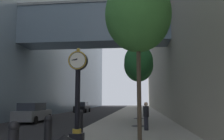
{
  "coord_description": "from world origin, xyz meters",
  "views": [
    {
      "loc": [
        3.52,
        -2.24,
        1.9
      ],
      "look_at": [
        0.96,
        20.3,
        4.79
      ],
      "focal_mm": 37.85,
      "sensor_mm": 36.0,
      "label": 1
    }
  ],
  "objects_px": {
    "street_tree_near": "(138,15)",
    "street_tree_mid_near": "(139,62)",
    "car_grey_near": "(33,113)",
    "car_black_mid": "(82,107)",
    "bollard_fourth": "(81,121)",
    "street_clock": "(78,89)",
    "bollard_second": "(48,133)",
    "pedestrian_walking": "(146,115)",
    "street_tree_mid_far": "(139,65)"
  },
  "relations": [
    {
      "from": "bollard_second",
      "to": "street_tree_mid_near",
      "type": "distance_m",
      "value": 9.84
    },
    {
      "from": "bollard_fourth",
      "to": "car_black_mid",
      "type": "height_order",
      "value": "car_black_mid"
    },
    {
      "from": "street_tree_mid_near",
      "to": "bollard_fourth",
      "type": "bearing_deg",
      "value": -127.76
    },
    {
      "from": "pedestrian_walking",
      "to": "car_black_mid",
      "type": "distance_m",
      "value": 23.88
    },
    {
      "from": "bollard_second",
      "to": "car_black_mid",
      "type": "height_order",
      "value": "car_black_mid"
    },
    {
      "from": "bollard_second",
      "to": "pedestrian_walking",
      "type": "relative_size",
      "value": 0.76
    },
    {
      "from": "bollard_second",
      "to": "street_tree_near",
      "type": "height_order",
      "value": "street_tree_near"
    },
    {
      "from": "street_clock",
      "to": "street_tree_mid_far",
      "type": "relative_size",
      "value": 0.6
    },
    {
      "from": "street_tree_near",
      "to": "car_black_mid",
      "type": "relative_size",
      "value": 1.55
    },
    {
      "from": "street_tree_near",
      "to": "car_black_mid",
      "type": "xyz_separation_m",
      "value": [
        -8.82,
        26.51,
        -4.75
      ]
    },
    {
      "from": "car_grey_near",
      "to": "street_clock",
      "type": "bearing_deg",
      "value": -55.97
    },
    {
      "from": "street_clock",
      "to": "street_tree_mid_near",
      "type": "xyz_separation_m",
      "value": [
        2.68,
        6.36,
        2.21
      ]
    },
    {
      "from": "street_tree_mid_far",
      "to": "car_black_mid",
      "type": "xyz_separation_m",
      "value": [
        -8.82,
        13.25,
        -4.52
      ]
    },
    {
      "from": "street_tree_mid_near",
      "to": "car_black_mid",
      "type": "height_order",
      "value": "street_tree_mid_near"
    },
    {
      "from": "street_clock",
      "to": "pedestrian_walking",
      "type": "bearing_deg",
      "value": 53.87
    },
    {
      "from": "street_clock",
      "to": "car_grey_near",
      "type": "height_order",
      "value": "street_clock"
    },
    {
      "from": "bollard_second",
      "to": "car_grey_near",
      "type": "xyz_separation_m",
      "value": [
        -5.97,
        11.66,
        0.01
      ]
    },
    {
      "from": "street_clock",
      "to": "bollard_fourth",
      "type": "relative_size",
      "value": 3.24
    },
    {
      "from": "bollard_second",
      "to": "pedestrian_walking",
      "type": "xyz_separation_m",
      "value": [
        3.5,
        6.39,
        0.21
      ]
    },
    {
      "from": "street_clock",
      "to": "car_black_mid",
      "type": "relative_size",
      "value": 0.89
    },
    {
      "from": "street_clock",
      "to": "bollard_second",
      "type": "height_order",
      "value": "street_clock"
    },
    {
      "from": "street_tree_near",
      "to": "car_grey_near",
      "type": "height_order",
      "value": "street_tree_near"
    },
    {
      "from": "street_clock",
      "to": "bollard_second",
      "type": "relative_size",
      "value": 3.24
    },
    {
      "from": "bollard_fourth",
      "to": "street_tree_mid_near",
      "type": "distance_m",
      "value": 6.32
    },
    {
      "from": "bollard_fourth",
      "to": "car_grey_near",
      "type": "bearing_deg",
      "value": 129.96
    },
    {
      "from": "car_black_mid",
      "to": "car_grey_near",
      "type": "bearing_deg",
      "value": -90.88
    },
    {
      "from": "street_clock",
      "to": "street_tree_mid_near",
      "type": "relative_size",
      "value": 0.72
    },
    {
      "from": "street_tree_near",
      "to": "street_tree_mid_near",
      "type": "bearing_deg",
      "value": 90.0
    },
    {
      "from": "street_clock",
      "to": "pedestrian_walking",
      "type": "distance_m",
      "value": 5.39
    },
    {
      "from": "car_grey_near",
      "to": "street_tree_mid_far",
      "type": "bearing_deg",
      "value": 21.12
    },
    {
      "from": "street_tree_mid_near",
      "to": "street_tree_mid_far",
      "type": "distance_m",
      "value": 6.67
    },
    {
      "from": "bollard_fourth",
      "to": "street_tree_mid_far",
      "type": "xyz_separation_m",
      "value": [
        3.1,
        10.63,
        4.51
      ]
    },
    {
      "from": "bollard_second",
      "to": "pedestrian_walking",
      "type": "bearing_deg",
      "value": 61.31
    },
    {
      "from": "bollard_fourth",
      "to": "street_tree_mid_near",
      "type": "height_order",
      "value": "street_tree_mid_near"
    },
    {
      "from": "car_grey_near",
      "to": "car_black_mid",
      "type": "relative_size",
      "value": 0.98
    },
    {
      "from": "street_tree_near",
      "to": "car_grey_near",
      "type": "distance_m",
      "value": 14.14
    },
    {
      "from": "car_black_mid",
      "to": "bollard_second",
      "type": "bearing_deg",
      "value": -78.63
    },
    {
      "from": "bollard_fourth",
      "to": "street_tree_near",
      "type": "distance_m",
      "value": 6.24
    },
    {
      "from": "car_grey_near",
      "to": "car_black_mid",
      "type": "height_order",
      "value": "car_grey_near"
    },
    {
      "from": "street_clock",
      "to": "street_tree_mid_far",
      "type": "xyz_separation_m",
      "value": [
        2.68,
        12.98,
        2.94
      ]
    },
    {
      "from": "car_grey_near",
      "to": "car_black_mid",
      "type": "distance_m",
      "value": 16.76
    },
    {
      "from": "street_tree_near",
      "to": "pedestrian_walking",
      "type": "distance_m",
      "value": 6.39
    },
    {
      "from": "bollard_second",
      "to": "car_black_mid",
      "type": "distance_m",
      "value": 28.99
    },
    {
      "from": "bollard_fourth",
      "to": "car_black_mid",
      "type": "bearing_deg",
      "value": 103.46
    },
    {
      "from": "street_clock",
      "to": "car_grey_near",
      "type": "bearing_deg",
      "value": 124.03
    },
    {
      "from": "street_tree_mid_near",
      "to": "street_tree_mid_far",
      "type": "bearing_deg",
      "value": 90.0
    },
    {
      "from": "street_tree_near",
      "to": "pedestrian_walking",
      "type": "xyz_separation_m",
      "value": [
        0.4,
        4.48,
        -4.53
      ]
    },
    {
      "from": "street_tree_mid_near",
      "to": "car_black_mid",
      "type": "relative_size",
      "value": 1.24
    },
    {
      "from": "pedestrian_walking",
      "to": "bollard_second",
      "type": "bearing_deg",
      "value": -118.69
    },
    {
      "from": "bollard_fourth",
      "to": "bollard_second",
      "type": "bearing_deg",
      "value": -90.0
    }
  ]
}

